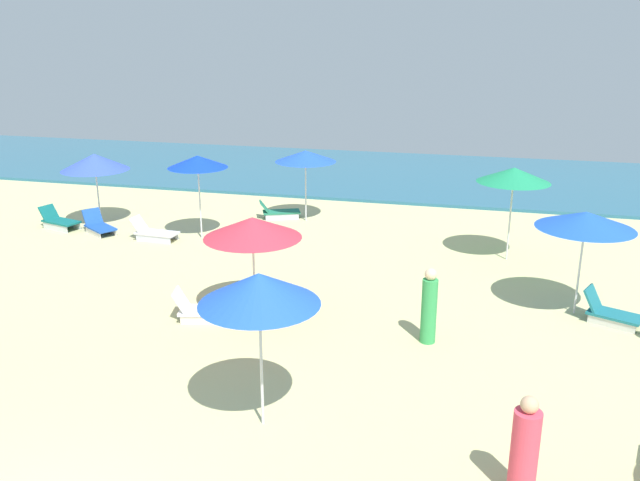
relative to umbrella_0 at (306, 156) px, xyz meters
The scene contains 16 objects.
ocean 8.72m from the umbrella_0, 84.65° to the left, with size 60.00×10.72×0.12m, color #28637F.
umbrella_0 is the anchor object (origin of this frame).
lounge_chair_0_0 2.28m from the umbrella_0, behind, with size 1.52×1.07×0.65m.
umbrella_1 12.50m from the umbrella_0, 77.61° to the right, with size 1.96×1.96×2.70m.
umbrella_3 8.14m from the umbrella_0, 82.61° to the right, with size 2.22×2.22×2.37m.
lounge_chair_3_0 8.82m from the umbrella_0, 90.62° to the right, with size 1.38×0.89×0.73m.
umbrella_4 7.06m from the umbrella_0, 162.09° to the right, with size 2.25×2.25×2.43m.
lounge_chair_4_0 8.55m from the umbrella_0, 158.76° to the right, with size 1.50×0.94×0.73m.
lounge_chair_4_1 7.21m from the umbrella_0, 152.87° to the right, with size 1.41×1.21×0.73m.
umbrella_5 7.20m from the umbrella_0, 20.29° to the right, with size 2.04×2.04×2.70m.
umbrella_6 10.22m from the umbrella_0, 36.29° to the right, with size 2.19×2.19×2.46m.
lounge_chair_6_0 11.20m from the umbrella_0, 35.80° to the right, with size 1.37×1.04×0.75m.
umbrella_8 3.87m from the umbrella_0, 134.05° to the right, with size 1.86×1.86×2.66m.
lounge_chair_8_0 5.65m from the umbrella_0, 140.45° to the right, with size 1.50×0.64×0.72m.
beachgoer_0 14.74m from the umbrella_0, 62.33° to the right, with size 0.53×0.53×1.58m.
beachgoer_2 9.94m from the umbrella_0, 59.06° to the right, with size 0.46×0.46×1.66m.
Camera 1 is at (5.22, -4.96, 6.26)m, focal length 36.73 mm.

